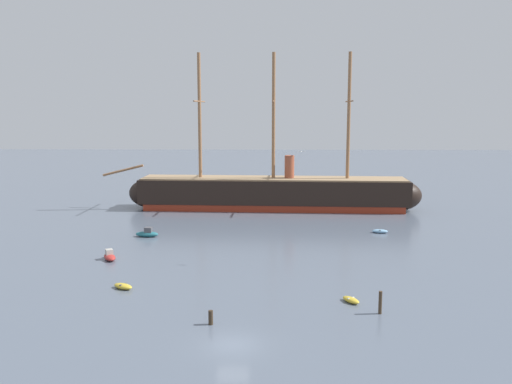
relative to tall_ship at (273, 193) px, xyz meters
name	(u,v)px	position (x,y,z in m)	size (l,w,h in m)	color
ground_plane	(233,345)	(-3.69, -57.72, -3.01)	(400.00, 400.00, 0.00)	slate
tall_ship	(273,193)	(0.00, 0.00, 0.00)	(57.51, 12.60, 27.65)	maroon
dinghy_foreground_left	(123,286)	(-15.63, -44.63, -2.74)	(2.46, 2.01, 0.54)	gold
dinghy_foreground_right	(351,300)	(6.84, -48.10, -2.77)	(1.89, 2.21, 0.49)	gold
motorboat_mid_left	(110,256)	(-20.04, -33.92, -2.57)	(2.46, 3.20, 1.24)	#B22D28
motorboat_alongside_bow	(147,233)	(-18.09, -21.95, -2.53)	(3.37, 1.63, 1.37)	#236670
dinghy_alongside_stern	(380,231)	(15.42, -18.89, -2.74)	(2.45, 1.42, 0.54)	#7FB2D6
dinghy_distant_centre	(270,202)	(-0.58, 5.98, -2.66)	(3.13, 2.73, 0.69)	orange
mooring_piling_nearest	(211,318)	(-5.81, -53.71, -2.40)	(0.39, 0.39, 1.23)	#382B1E
mooring_piling_left_pair	(380,303)	(8.99, -50.94, -1.97)	(0.31, 0.31, 2.08)	#423323
seagull_in_flight	(301,151)	(2.81, -34.76, 10.16)	(1.04, 0.43, 0.13)	silver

